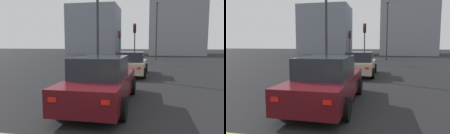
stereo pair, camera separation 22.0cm
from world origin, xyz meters
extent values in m
cube|color=black|center=(0.00, 0.00, -0.10)|extent=(160.00, 160.00, 0.20)
cube|color=tan|center=(8.27, -0.24, 0.58)|extent=(4.32, 1.84, 0.64)
cube|color=#1E232B|center=(8.06, -0.24, 1.21)|extent=(1.96, 1.59, 0.60)
cylinder|color=black|center=(9.59, -1.15, 0.32)|extent=(0.64, 0.23, 0.64)
cylinder|color=black|center=(9.62, 0.62, 0.32)|extent=(0.64, 0.23, 0.64)
cylinder|color=black|center=(6.93, -1.11, 0.32)|extent=(0.64, 0.23, 0.64)
cylinder|color=black|center=(6.96, 0.66, 0.32)|extent=(0.64, 0.23, 0.64)
cube|color=red|center=(6.10, -0.84, 0.70)|extent=(0.03, 0.20, 0.11)
cube|color=red|center=(6.12, 0.43, 0.70)|extent=(0.03, 0.20, 0.11)
cube|color=#510F16|center=(1.55, 0.13, 0.61)|extent=(4.80, 1.78, 0.69)
cube|color=#1E232B|center=(1.31, 0.13, 1.28)|extent=(2.17, 1.55, 0.65)
cylinder|color=black|center=(3.03, -0.75, 0.32)|extent=(0.64, 0.22, 0.64)
cylinder|color=black|center=(3.04, 1.00, 0.32)|extent=(0.64, 0.22, 0.64)
cylinder|color=black|center=(0.06, -0.73, 0.32)|extent=(0.64, 0.22, 0.64)
cylinder|color=black|center=(0.07, 1.02, 0.32)|extent=(0.64, 0.22, 0.64)
cube|color=red|center=(-0.86, -0.48, 0.73)|extent=(0.03, 0.20, 0.11)
cube|color=red|center=(-0.85, 0.78, 0.73)|extent=(0.03, 0.20, 0.11)
cylinder|color=#2D2D30|center=(16.03, 0.13, 1.57)|extent=(0.11, 0.11, 3.13)
cube|color=black|center=(15.97, 0.13, 3.58)|extent=(0.21, 0.29, 0.90)
sphere|color=red|center=(15.86, 0.14, 3.85)|extent=(0.20, 0.20, 0.20)
sphere|color=black|center=(15.86, 0.14, 3.58)|extent=(0.20, 0.20, 0.20)
sphere|color=black|center=(15.86, 0.14, 3.31)|extent=(0.20, 0.20, 0.20)
cylinder|color=#2D2D30|center=(21.25, 2.46, 1.38)|extent=(0.11, 0.11, 2.77)
cube|color=black|center=(21.19, 2.46, 3.22)|extent=(0.22, 0.29, 0.90)
sphere|color=red|center=(21.08, 2.47, 3.49)|extent=(0.20, 0.20, 0.20)
sphere|color=black|center=(21.08, 2.47, 3.22)|extent=(0.20, 0.20, 0.20)
sphere|color=black|center=(21.08, 2.47, 2.95)|extent=(0.20, 0.20, 0.20)
cylinder|color=#2D2D30|center=(21.51, -2.16, 3.46)|extent=(0.16, 0.16, 6.92)
ellipsoid|color=#4C4C51|center=(21.51, -2.16, 7.04)|extent=(0.56, 0.36, 0.24)
cylinder|color=#2D2D30|center=(7.61, 1.83, 4.37)|extent=(0.16, 0.16, 8.73)
cube|color=gray|center=(38.45, -6.00, 7.94)|extent=(13.47, 9.64, 15.87)
cube|color=gray|center=(37.48, 10.00, 4.87)|extent=(8.50, 9.92, 9.75)
camera|label=1|loc=(-5.17, -1.41, 2.00)|focal=33.33mm
camera|label=2|loc=(-5.13, -1.63, 2.00)|focal=33.33mm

